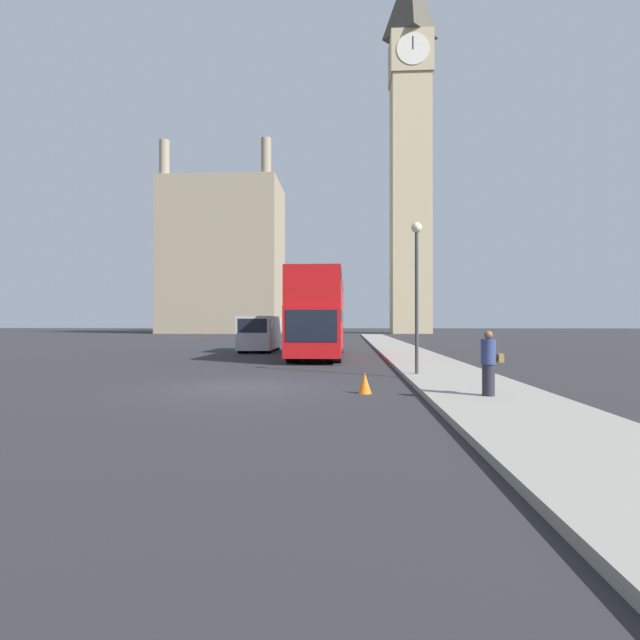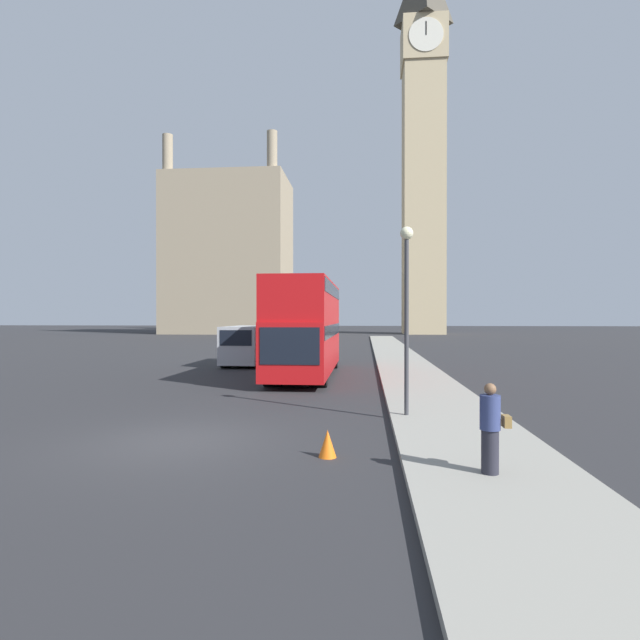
{
  "view_description": "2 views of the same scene",
  "coord_description": "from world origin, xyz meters",
  "views": [
    {
      "loc": [
        3.12,
        -14.27,
        1.88
      ],
      "look_at": [
        1.7,
        10.88,
        2.01
      ],
      "focal_mm": 28.0,
      "sensor_mm": 36.0,
      "label": 1
    },
    {
      "loc": [
        4.31,
        -10.98,
        2.82
      ],
      "look_at": [
        1.62,
        18.73,
        2.65
      ],
      "focal_mm": 28.0,
      "sensor_mm": 36.0,
      "label": 2
    }
  ],
  "objects": [
    {
      "name": "building_block_distant",
      "position": [
        -19.21,
        73.93,
        13.45
      ],
      "size": [
        20.37,
        13.95,
        32.64
      ],
      "color": "gray",
      "rests_on": "ground_plane"
    },
    {
      "name": "street_lamp",
      "position": [
        5.44,
        2.78,
        3.58
      ],
      "size": [
        0.36,
        0.36,
        5.14
      ],
      "color": "#38383D",
      "rests_on": "sidewalk_strip"
    },
    {
      "name": "ground_plane",
      "position": [
        0.0,
        0.0,
        0.0
      ],
      "size": [
        300.0,
        300.0,
        0.0
      ],
      "primitive_type": "plane",
      "color": "#28282B"
    },
    {
      "name": "clock_tower",
      "position": [
        13.95,
        73.26,
        33.48
      ],
      "size": [
        7.18,
        7.35,
        65.32
      ],
      "color": "tan",
      "rests_on": "ground_plane"
    },
    {
      "name": "white_van",
      "position": [
        -2.62,
        17.74,
        1.23
      ],
      "size": [
        2.09,
        5.15,
        2.29
      ],
      "color": "#B2B7BC",
      "rests_on": "ground_plane"
    },
    {
      "name": "pedestrian",
      "position": [
        6.45,
        -2.26,
        0.92
      ],
      "size": [
        0.5,
        0.34,
        1.54
      ],
      "color": "#23232D",
      "rests_on": "sidewalk_strip"
    },
    {
      "name": "red_double_decker_bus",
      "position": [
        1.52,
        12.7,
        2.48
      ],
      "size": [
        2.6,
        10.71,
        4.46
      ],
      "color": "#B71114",
      "rests_on": "ground_plane"
    },
    {
      "name": "traffic_cone",
      "position": [
        3.56,
        -1.0,
        0.28
      ],
      "size": [
        0.36,
        0.36,
        0.55
      ],
      "color": "orange",
      "rests_on": "ground_plane"
    },
    {
      "name": "sidewalk_strip",
      "position": [
        6.56,
        0.0,
        0.07
      ],
      "size": [
        3.13,
        120.0,
        0.15
      ],
      "color": "gray",
      "rests_on": "ground_plane"
    }
  ]
}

